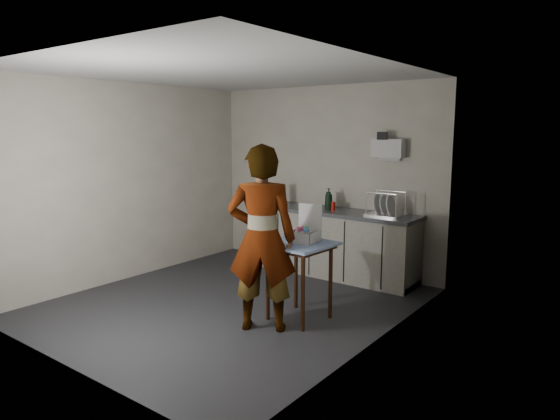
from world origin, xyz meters
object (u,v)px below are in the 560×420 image
Objects in this scene: kitchen_counter at (337,245)px; soda_can at (333,206)px; soap_bottle at (329,199)px; dark_bottle at (328,200)px; standing_man at (262,239)px; dish_rack at (385,210)px; paper_towel at (282,195)px; bakery_box at (304,233)px; side_table at (299,253)px.

soda_can reaches higher than kitchen_counter.
soap_bottle is 1.25× the size of dark_bottle.
dish_rack is (0.34, 2.05, 0.05)m from standing_man.
standing_man is at bearing -58.07° from paper_towel.
bakery_box is at bearing -72.13° from kitchen_counter.
standing_man is 7.98× the size of dark_bottle.
kitchen_counter is 1.68m from bakery_box.
dish_rack is 1.16× the size of bakery_box.
dish_rack reaches higher than dark_bottle.
soda_can is (-0.55, 1.58, 0.25)m from side_table.
kitchen_counter is at bearing 110.75° from side_table.
kitchen_counter is 1.10m from paper_towel.
soap_bottle is 0.83m from dish_rack.
paper_towel is at bearing -89.95° from standing_man.
soap_bottle is at bearing 162.84° from soda_can.
side_table is 1.76m from soap_bottle.
kitchen_counter is 7.69× the size of soap_bottle.
dish_rack is at bearing 0.71° from soap_bottle.
soap_bottle is at bearing 2.06° from paper_towel.
dish_rack reaches higher than soda_can.
soda_can is at bearing 112.89° from side_table.
kitchen_counter is 1.21× the size of standing_man.
dark_bottle is (-0.54, 2.12, 0.10)m from standing_man.
side_table is at bearing -48.31° from paper_towel.
standing_man is 4.18× the size of dish_rack.
paper_towel is at bearing -171.58° from dark_bottle.
dish_rack is (0.69, -0.01, 0.55)m from kitchen_counter.
dark_bottle is 0.88m from dish_rack.
kitchen_counter is 9.63× the size of dark_bottle.
bakery_box reaches higher than soda_can.
soap_bottle is (-0.14, -0.02, 0.63)m from kitchen_counter.
standing_man is 6.38× the size of soap_bottle.
side_table is 2.83× the size of paper_towel.
bakery_box is at bearing 93.73° from side_table.
paper_towel is at bearing 126.84° from bakery_box.
soda_can reaches higher than side_table.
bakery_box reaches higher than soap_bottle.
dark_bottle is 0.73m from paper_towel.
side_table is 7.07× the size of soda_can.
soap_bottle is 0.76× the size of bakery_box.
paper_towel is at bearing -177.18° from kitchen_counter.
side_table is 3.56× the size of dark_bottle.
soap_bottle is at bearing -108.58° from standing_man.
soda_can is at bearing -177.11° from dish_rack.
dark_bottle reaches higher than side_table.
soda_can is 0.26× the size of dish_rack.
dish_rack is (0.88, -0.07, -0.05)m from dark_bottle.
bakery_box is (0.63, -1.52, -0.14)m from soap_bottle.
dark_bottle is 1.74m from bakery_box.
paper_towel is at bearing -178.64° from dish_rack.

